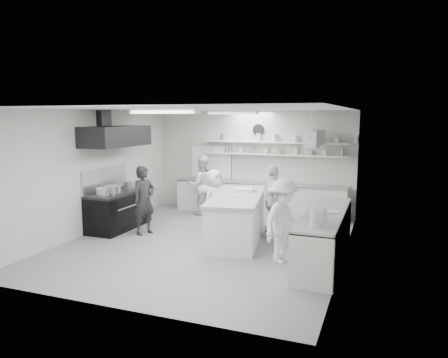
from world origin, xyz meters
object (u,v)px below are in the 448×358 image
(stove, at_px, (118,211))
(prep_island, at_px, (237,218))
(right_counter, at_px, (325,237))
(cook_stove, at_px, (144,200))
(cook_back, at_px, (202,185))
(back_counter, at_px, (259,199))

(stove, distance_m, prep_island, 3.16)
(right_counter, height_order, cook_stove, cook_stove)
(stove, xyz_separation_m, prep_island, (3.15, 0.15, 0.05))
(cook_back, bearing_deg, back_counter, 165.00)
(prep_island, bearing_deg, right_counter, -30.39)
(back_counter, xyz_separation_m, cook_back, (-1.55, -0.59, 0.40))
(stove, height_order, prep_island, prep_island)
(cook_stove, distance_m, cook_back, 2.46)
(stove, height_order, cook_stove, cook_stove)
(stove, relative_size, right_counter, 0.55)
(prep_island, relative_size, cook_stove, 1.64)
(right_counter, bearing_deg, cook_back, 144.28)
(cook_stove, bearing_deg, back_counter, -11.50)
(stove, xyz_separation_m, back_counter, (2.90, 2.80, 0.01))
(prep_island, distance_m, cook_back, 2.76)
(stove, height_order, back_counter, back_counter)
(stove, height_order, right_counter, right_counter)
(back_counter, distance_m, cook_back, 1.71)
(prep_island, relative_size, cook_back, 1.58)
(stove, bearing_deg, right_counter, -6.52)
(right_counter, bearing_deg, cook_stove, 174.86)
(cook_stove, bearing_deg, stove, 99.05)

